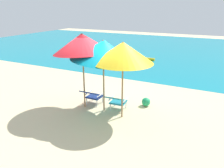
{
  "coord_description": "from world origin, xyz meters",
  "views": [
    {
      "loc": [
        3.54,
        -6.7,
        3.46
      ],
      "look_at": [
        0.0,
        0.3,
        0.75
      ],
      "focal_mm": 36.22,
      "sensor_mm": 36.0,
      "label": 1
    }
  ],
  "objects": [
    {
      "name": "beach_umbrella_center",
      "position": [
        0.05,
        -0.41,
        2.12
      ],
      "size": [
        2.86,
        2.83,
        2.54
      ],
      "color": "olive",
      "rests_on": "ground_plane"
    },
    {
      "name": "ocean_band",
      "position": [
        0.0,
        12.22,
        0.0
      ],
      "size": [
        40.0,
        18.0,
        0.01
      ],
      "primitive_type": "cube",
      "color": "teal",
      "rests_on": "ground_plane"
    },
    {
      "name": "beach_ball",
      "position": [
        1.23,
        0.61,
        0.16
      ],
      "size": [
        0.31,
        0.31,
        0.31
      ],
      "primitive_type": "sphere",
      "color": "#1E9E60",
      "rests_on": "ground_plane"
    },
    {
      "name": "beach_umbrella_right",
      "position": [
        0.81,
        -0.57,
        2.15
      ],
      "size": [
        1.96,
        1.95,
        2.47
      ],
      "color": "olive",
      "rests_on": "ground_plane"
    },
    {
      "name": "ground_plane",
      "position": [
        0.0,
        4.0,
        0.0
      ],
      "size": [
        40.0,
        40.0,
        0.0
      ],
      "primitive_type": "plane",
      "color": "beige"
    },
    {
      "name": "lounge_chair_left",
      "position": [
        -0.55,
        -0.23,
        0.4
      ],
      "size": [
        0.55,
        0.88,
        0.68
      ],
      "color": "navy",
      "rests_on": "ground_plane"
    },
    {
      "name": "beach_umbrella_left",
      "position": [
        -0.71,
        -0.47,
        2.3
      ],
      "size": [
        2.67,
        2.64,
        2.7
      ],
      "color": "olive",
      "rests_on": "ground_plane"
    },
    {
      "name": "lounge_chair_right",
      "position": [
        0.47,
        -0.28,
        0.4
      ],
      "size": [
        0.61,
        0.92,
        0.68
      ],
      "color": "teal",
      "rests_on": "ground_plane"
    },
    {
      "name": "swim_buoy",
      "position": [
        -1.37,
        7.68,
        0.1
      ],
      "size": [
        1.6,
        0.18,
        0.18
      ],
      "primitive_type": "cylinder",
      "rotation": [
        0.0,
        1.57,
        0.0
      ],
      "color": "yellow",
      "rests_on": "ocean_band"
    }
  ]
}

